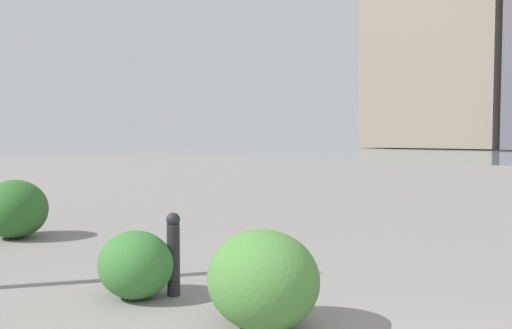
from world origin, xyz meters
TOP-DOWN VIEW (x-y plane):
  - building_annex at (27.96, -65.02)m, footprint 17.17×10.87m
  - bollard_near at (2.76, -1.19)m, footprint 0.13×0.13m
  - shrub_low at (6.64, -1.41)m, footprint 0.99×0.89m
  - shrub_round at (2.94, -0.90)m, footprint 0.72×0.65m
  - shrub_wide at (1.57, -1.09)m, footprint 0.90×0.81m

SIDE VIEW (x-z plane):
  - shrub_round at x=2.94m, z-range 0.00..0.62m
  - shrub_wide at x=1.57m, z-range 0.00..0.76m
  - bollard_near at x=2.76m, z-range 0.02..0.79m
  - shrub_low at x=6.64m, z-range 0.00..0.85m
  - building_annex at x=27.96m, z-range 0.00..29.02m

